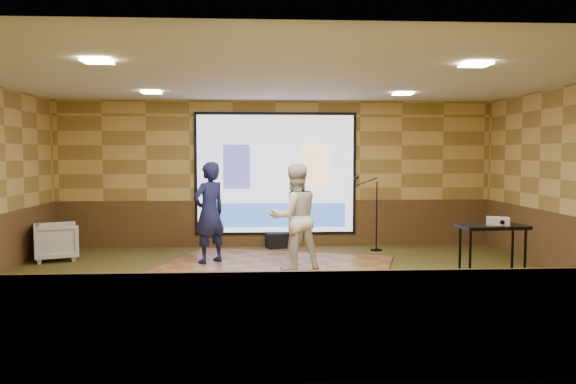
{
  "coord_description": "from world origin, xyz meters",
  "views": [
    {
      "loc": [
        -0.39,
        -8.08,
        1.93
      ],
      "look_at": [
        0.11,
        0.94,
        1.3
      ],
      "focal_mm": 35.0,
      "sensor_mm": 36.0,
      "label": 1
    }
  ],
  "objects": [
    {
      "name": "player_left",
      "position": [
        -1.21,
        1.63,
        0.9
      ],
      "size": [
        0.75,
        0.74,
        1.75
      ],
      "primitive_type": "imported",
      "rotation": [
        0.0,
        0.0,
        3.87
      ],
      "color": "#13163E",
      "rests_on": "dance_floor"
    },
    {
      "name": "room_shell",
      "position": [
        0.0,
        0.0,
        2.09
      ],
      "size": [
        9.04,
        7.04,
        3.02
      ],
      "color": "tan",
      "rests_on": "ground"
    },
    {
      "name": "downlight_ne",
      "position": [
        2.2,
        1.8,
        2.97
      ],
      "size": [
        0.32,
        0.32,
        0.02
      ],
      "primitive_type": "cube",
      "color": "#FDE6BD",
      "rests_on": "room_shell"
    },
    {
      "name": "av_table",
      "position": [
        2.84,
        -0.61,
        0.66
      ],
      "size": [
        0.9,
        0.47,
        0.94
      ],
      "rotation": [
        0.0,
        0.0,
        0.08
      ],
      "color": "black",
      "rests_on": "ground"
    },
    {
      "name": "mic_stand",
      "position": [
        1.92,
        2.82,
        0.49
      ],
      "size": [
        0.58,
        0.24,
        1.48
      ],
      "rotation": [
        0.0,
        0.0,
        -0.16
      ],
      "color": "black",
      "rests_on": "ground"
    },
    {
      "name": "ground",
      "position": [
        0.0,
        0.0,
        0.0
      ],
      "size": [
        9.0,
        9.0,
        0.0
      ],
      "primitive_type": "plane",
      "color": "#283317",
      "rests_on": "ground"
    },
    {
      "name": "dance_floor",
      "position": [
        -0.1,
        1.25,
        0.01
      ],
      "size": [
        4.45,
        3.86,
        0.03
      ],
      "primitive_type": "cube",
      "rotation": [
        0.0,
        0.0,
        -0.3
      ],
      "color": "#976037",
      "rests_on": "ground"
    },
    {
      "name": "duffel_bag",
      "position": [
        0.04,
        3.25,
        0.15
      ],
      "size": [
        0.53,
        0.41,
        0.3
      ],
      "primitive_type": "cube",
      "rotation": [
        0.0,
        0.0,
        0.22
      ],
      "color": "black",
      "rests_on": "ground"
    },
    {
      "name": "downlight_sw",
      "position": [
        -2.2,
        -1.5,
        2.97
      ],
      "size": [
        0.32,
        0.32,
        0.02
      ],
      "primitive_type": "cube",
      "color": "#FDE6BD",
      "rests_on": "room_shell"
    },
    {
      "name": "projector_screen",
      "position": [
        0.0,
        3.44,
        1.47
      ],
      "size": [
        3.32,
        0.06,
        2.52
      ],
      "color": "black",
      "rests_on": "room_shell"
    },
    {
      "name": "player_right",
      "position": [
        0.22,
        0.91,
        0.89
      ],
      "size": [
        1.0,
        0.89,
        1.73
      ],
      "primitive_type": "imported",
      "rotation": [
        0.0,
        0.0,
        3.46
      ],
      "color": "beige",
      "rests_on": "dance_floor"
    },
    {
      "name": "projector",
      "position": [
        2.92,
        -0.59,
        1.0
      ],
      "size": [
        0.38,
        0.35,
        0.1
      ],
      "primitive_type": "cube",
      "rotation": [
        0.0,
        0.0,
        -0.4
      ],
      "color": "silver",
      "rests_on": "av_table"
    },
    {
      "name": "downlight_se",
      "position": [
        2.2,
        -1.5,
        2.97
      ],
      "size": [
        0.32,
        0.32,
        0.02
      ],
      "primitive_type": "cube",
      "color": "#FDE6BD",
      "rests_on": "room_shell"
    },
    {
      "name": "downlight_nw",
      "position": [
        -2.2,
        1.8,
        2.97
      ],
      "size": [
        0.32,
        0.32,
        0.02
      ],
      "primitive_type": "cube",
      "color": "#FDE6BD",
      "rests_on": "room_shell"
    },
    {
      "name": "wainscot_front",
      "position": [
        0.0,
        -3.48,
        0.47
      ],
      "size": [
        9.0,
        0.04,
        0.95
      ],
      "primitive_type": "cube",
      "color": "#4C2E19",
      "rests_on": "ground"
    },
    {
      "name": "banquet_chair",
      "position": [
        -4.0,
        2.14,
        0.34
      ],
      "size": [
        0.96,
        0.94,
        0.67
      ],
      "primitive_type": "imported",
      "rotation": [
        0.0,
        0.0,
        1.95
      ],
      "color": "gray",
      "rests_on": "ground"
    },
    {
      "name": "wainscot_back",
      "position": [
        0.0,
        3.48,
        0.47
      ],
      "size": [
        9.0,
        0.04,
        0.95
      ],
      "primitive_type": "cube",
      "color": "#4C2E19",
      "rests_on": "ground"
    }
  ]
}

